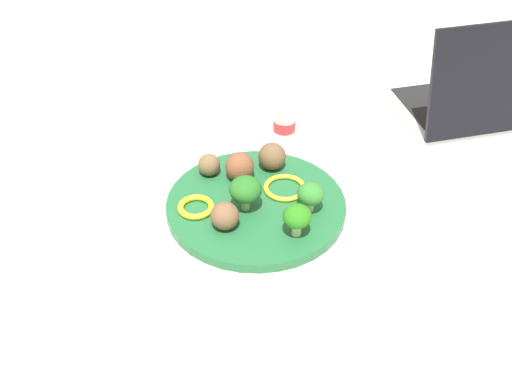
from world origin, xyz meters
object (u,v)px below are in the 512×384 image
object	(u,v)px
broccoli_floret_mid_left	(311,194)
broccoli_floret_center	(246,190)
fork	(246,346)
yogurt_bottle	(284,122)
plate	(256,206)
meatball_far_rim	(272,156)
pepper_ring_front_right	(196,207)
laptop	(485,96)
broccoli_floret_back_left	(297,217)
meatball_back_right	(225,216)
pepper_ring_near_rim	(285,188)
napkin	(233,343)
meatball_center	(240,167)
knife	(218,344)

from	to	relation	value
broccoli_floret_mid_left	broccoli_floret_center	distance (m)	0.10
fork	yogurt_bottle	size ratio (longest dim) A/B	1.55
plate	broccoli_floret_mid_left	world-z (taller)	broccoli_floret_mid_left
meatball_far_rim	pepper_ring_front_right	world-z (taller)	meatball_far_rim
broccoli_floret_mid_left	fork	world-z (taller)	broccoli_floret_mid_left
pepper_ring_front_right	laptop	size ratio (longest dim) A/B	0.16
broccoli_floret_back_left	meatball_far_rim	world-z (taller)	broccoli_floret_back_left
broccoli_floret_back_left	meatball_back_right	world-z (taller)	broccoli_floret_back_left
broccoli_floret_back_left	laptop	size ratio (longest dim) A/B	0.14
meatball_far_rim	fork	bearing A→B (deg)	-8.21
pepper_ring_near_rim	yogurt_bottle	world-z (taller)	yogurt_bottle
plate	laptop	world-z (taller)	laptop
pepper_ring_front_right	napkin	bearing A→B (deg)	12.25
meatball_center	pepper_ring_front_right	xyz separation A→B (m)	(0.08, -0.07, -0.02)
broccoli_floret_center	meatball_center	bearing A→B (deg)	-174.45
napkin	pepper_ring_front_right	bearing A→B (deg)	-167.75
meatball_far_rim	meatball_center	world-z (taller)	meatball_center
meatball_back_right	knife	xyz separation A→B (m)	(0.21, -0.01, -0.03)
broccoli_floret_center	meatball_center	size ratio (longest dim) A/B	1.21
laptop	pepper_ring_near_rim	bearing A→B (deg)	-58.71
meatball_back_right	broccoli_floret_back_left	bearing A→B (deg)	78.52
broccoli_floret_mid_left	meatball_center	xyz separation A→B (m)	(-0.09, -0.11, -0.01)
meatball_far_rim	napkin	size ratio (longest dim) A/B	0.27
broccoli_floret_center	pepper_ring_near_rim	size ratio (longest dim) A/B	0.84
pepper_ring_front_right	laptop	xyz separation A→B (m)	(-0.28, 0.53, 0.02)
meatball_far_rim	fork	xyz separation A→B (m)	(0.36, -0.05, -0.03)
meatball_back_right	knife	distance (m)	0.21
knife	napkin	bearing A→B (deg)	104.71
meatball_center	pepper_ring_front_right	distance (m)	0.10
fork	knife	bearing A→B (deg)	-97.35
meatball_center	pepper_ring_front_right	size ratio (longest dim) A/B	0.83
pepper_ring_front_right	fork	bearing A→B (deg)	15.26
broccoli_floret_back_left	broccoli_floret_mid_left	distance (m)	0.06
broccoli_floret_center	meatball_back_right	size ratio (longest dim) A/B	1.34
broccoli_floret_mid_left	yogurt_bottle	bearing A→B (deg)	-174.03
meatball_center	pepper_ring_near_rim	xyz separation A→B (m)	(0.03, 0.07, -0.02)
broccoli_floret_center	knife	xyz separation A→B (m)	(0.25, -0.04, -0.04)
broccoli_floret_center	broccoli_floret_mid_left	bearing A→B (deg)	85.46
broccoli_floret_mid_left	yogurt_bottle	xyz separation A→B (m)	(-0.22, -0.02, -0.01)
meatball_back_right	plate	bearing A→B (deg)	139.66
meatball_center	knife	world-z (taller)	meatball_center
plate	meatball_far_rim	world-z (taller)	meatball_far_rim
broccoli_floret_center	napkin	distance (m)	0.25
broccoli_floret_mid_left	fork	bearing A→B (deg)	-22.66
broccoli_floret_mid_left	yogurt_bottle	world-z (taller)	yogurt_bottle
knife	laptop	size ratio (longest dim) A/B	0.41
pepper_ring_front_right	broccoli_floret_mid_left	bearing A→B (deg)	87.14
meatball_center	fork	bearing A→B (deg)	0.27
fork	pepper_ring_near_rim	bearing A→B (deg)	167.05
broccoli_floret_mid_left	laptop	size ratio (longest dim) A/B	0.14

